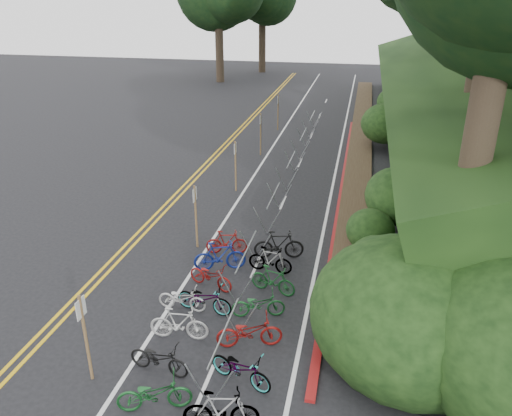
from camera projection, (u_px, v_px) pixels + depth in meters
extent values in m
plane|color=black|center=(125.00, 322.00, 14.71)|extent=(120.00, 120.00, 0.00)
cube|color=gold|center=(176.00, 194.00, 24.09)|extent=(0.12, 80.00, 0.01)
cube|color=gold|center=(182.00, 194.00, 24.04)|extent=(0.12, 80.00, 0.01)
cube|color=silver|center=(239.00, 199.00, 23.49)|extent=(0.12, 80.00, 0.01)
cube|color=silver|center=(328.00, 206.00, 22.68)|extent=(0.12, 80.00, 0.01)
cube|color=silver|center=(205.00, 386.00, 12.32)|extent=(0.10, 1.60, 0.01)
cube|color=silver|center=(256.00, 266.00, 17.70)|extent=(0.10, 1.60, 0.01)
cube|color=silver|center=(283.00, 202.00, 23.08)|extent=(0.10, 1.60, 0.01)
cube|color=silver|center=(300.00, 163.00, 28.46)|extent=(0.10, 1.60, 0.01)
cube|color=silver|center=(311.00, 135.00, 33.85)|extent=(0.10, 1.60, 0.01)
cube|color=silver|center=(320.00, 116.00, 39.23)|extent=(0.10, 1.60, 0.01)
cube|color=silver|center=(326.00, 101.00, 44.61)|extent=(0.10, 1.60, 0.01)
cube|color=maroon|center=(342.00, 190.00, 24.36)|extent=(0.25, 28.00, 0.10)
cube|color=black|center=(482.00, 101.00, 30.73)|extent=(12.32, 44.00, 9.11)
cube|color=#382819|center=(361.00, 137.00, 33.18)|extent=(1.40, 44.00, 0.16)
ellipsoid|color=#284C19|center=(377.00, 267.00, 15.60)|extent=(2.00, 2.80, 1.60)
ellipsoid|color=#284C19|center=(398.00, 196.00, 19.73)|extent=(2.60, 3.64, 2.08)
ellipsoid|color=#284C19|center=(418.00, 145.00, 24.71)|extent=(2.20, 3.08, 1.76)
ellipsoid|color=#284C19|center=(385.00, 123.00, 30.53)|extent=(3.00, 4.20, 2.40)
ellipsoid|color=#284C19|center=(394.00, 102.00, 35.71)|extent=(2.40, 3.36, 1.92)
ellipsoid|color=#284C19|center=(410.00, 84.00, 38.77)|extent=(2.80, 3.92, 2.24)
ellipsoid|color=#284C19|center=(370.00, 230.00, 18.39)|extent=(1.80, 2.52, 1.44)
ellipsoid|color=#284C19|center=(429.00, 116.00, 27.90)|extent=(3.20, 4.48, 2.56)
ellipsoid|color=black|center=(409.00, 312.00, 13.14)|extent=(5.28, 6.16, 3.52)
cylinder|color=#2D2319|center=(474.00, 167.00, 13.78)|extent=(0.85, 0.85, 6.63)
cylinder|color=#2D2319|center=(480.00, 61.00, 20.84)|extent=(0.91, 0.91, 7.64)
cylinder|color=#2D2319|center=(505.00, 21.00, 27.05)|extent=(0.96, 0.96, 8.66)
cylinder|color=#2D2319|center=(459.00, 32.00, 34.89)|extent=(0.88, 0.88, 7.14)
cylinder|color=#2D2319|center=(478.00, 10.00, 41.10)|extent=(0.93, 0.93, 8.15)
cylinder|color=#2D2319|center=(219.00, 50.00, 52.79)|extent=(0.85, 0.85, 6.63)
cylinder|color=#2D2319|center=(262.00, 46.00, 59.49)|extent=(0.83, 0.83, 6.12)
cylinder|color=gray|center=(224.00, 331.00, 12.43)|extent=(0.05, 2.89, 0.05)
cylinder|color=gray|center=(198.00, 386.00, 11.52)|extent=(0.60, 0.04, 1.18)
cylinder|color=gray|center=(221.00, 390.00, 11.41)|extent=(0.60, 0.04, 1.18)
cylinder|color=gray|center=(228.00, 318.00, 13.93)|extent=(0.60, 0.04, 1.18)
cylinder|color=gray|center=(248.00, 320.00, 13.82)|extent=(0.60, 0.04, 1.18)
cylinder|color=gray|center=(246.00, 251.00, 16.37)|extent=(0.05, 3.00, 0.05)
cylinder|color=gray|center=(227.00, 287.00, 15.39)|extent=(0.58, 0.04, 1.13)
cylinder|color=gray|center=(245.00, 290.00, 15.29)|extent=(0.58, 0.04, 1.13)
cylinder|color=gray|center=(248.00, 246.00, 17.91)|extent=(0.58, 0.04, 1.13)
cylinder|color=gray|center=(263.00, 248.00, 17.80)|extent=(0.58, 0.04, 1.13)
cylinder|color=gray|center=(273.00, 195.00, 20.85)|extent=(0.05, 3.00, 0.05)
cylinder|color=gray|center=(260.00, 221.00, 19.88)|extent=(0.58, 0.04, 1.13)
cylinder|color=gray|center=(274.00, 222.00, 19.77)|extent=(0.58, 0.04, 1.13)
cylinder|color=gray|center=(273.00, 195.00, 22.39)|extent=(0.58, 0.04, 1.13)
cylinder|color=gray|center=(285.00, 196.00, 22.28)|extent=(0.58, 0.04, 1.13)
cylinder|color=gray|center=(291.00, 159.00, 25.34)|extent=(0.05, 3.00, 0.05)
cylinder|color=gray|center=(281.00, 179.00, 24.36)|extent=(0.58, 0.04, 1.13)
cylinder|color=gray|center=(292.00, 179.00, 24.26)|extent=(0.58, 0.04, 1.13)
cylinder|color=gray|center=(289.00, 161.00, 26.88)|extent=(0.58, 0.04, 1.13)
cylinder|color=gray|center=(300.00, 162.00, 26.77)|extent=(0.58, 0.04, 1.13)
cylinder|color=gray|center=(303.00, 134.00, 29.82)|extent=(0.05, 3.00, 0.05)
cylinder|color=gray|center=(295.00, 150.00, 28.85)|extent=(0.58, 0.04, 1.13)
cylinder|color=gray|center=(305.00, 150.00, 28.74)|extent=(0.58, 0.04, 1.13)
cylinder|color=gray|center=(301.00, 137.00, 31.36)|extent=(0.58, 0.04, 1.13)
cylinder|color=gray|center=(310.00, 138.00, 31.25)|extent=(0.58, 0.04, 1.13)
cylinder|color=gray|center=(312.00, 115.00, 34.31)|extent=(0.05, 3.00, 0.05)
cylinder|color=gray|center=(305.00, 128.00, 33.33)|extent=(0.58, 0.04, 1.13)
cylinder|color=gray|center=(314.00, 129.00, 33.23)|extent=(0.58, 0.04, 1.13)
cylinder|color=gray|center=(310.00, 119.00, 35.84)|extent=(0.58, 0.04, 1.13)
cylinder|color=gray|center=(318.00, 119.00, 35.74)|extent=(0.58, 0.04, 1.13)
cylinder|color=brown|center=(86.00, 339.00, 12.09)|extent=(0.08, 0.08, 2.47)
cube|color=silver|center=(81.00, 308.00, 11.74)|extent=(0.02, 0.40, 0.50)
cylinder|color=brown|center=(196.00, 217.00, 18.58)|extent=(0.08, 0.08, 2.50)
cube|color=silver|center=(195.00, 195.00, 18.22)|extent=(0.02, 0.40, 0.50)
cylinder|color=brown|center=(236.00, 166.00, 23.96)|extent=(0.08, 0.08, 2.50)
cube|color=silver|center=(235.00, 148.00, 23.61)|extent=(0.02, 0.40, 0.50)
cylinder|color=brown|center=(261.00, 134.00, 29.35)|extent=(0.08, 0.08, 2.50)
cube|color=silver|center=(261.00, 119.00, 28.99)|extent=(0.02, 0.40, 0.50)
cylinder|color=brown|center=(278.00, 112.00, 34.73)|extent=(0.08, 0.08, 2.50)
cube|color=silver|center=(278.00, 99.00, 34.37)|extent=(0.02, 0.40, 0.50)
imported|color=beige|center=(182.00, 298.00, 15.17)|extent=(0.56, 1.53, 0.80)
imported|color=#144C1E|center=(154.00, 393.00, 11.49)|extent=(1.15, 1.85, 0.92)
imported|color=slate|center=(221.00, 410.00, 10.97)|extent=(0.81, 1.77, 1.03)
imported|color=black|center=(159.00, 358.00, 12.63)|extent=(0.82, 1.73, 0.87)
imported|color=slate|center=(241.00, 368.00, 12.26)|extent=(1.17, 1.84, 0.91)
imported|color=beige|center=(179.00, 323.00, 13.84)|extent=(0.60, 1.71, 1.01)
imported|color=maroon|center=(249.00, 332.00, 13.55)|extent=(1.13, 1.92, 0.95)
imported|color=slate|center=(204.00, 298.00, 15.03)|extent=(0.86, 1.85, 0.94)
imported|color=#144C1E|center=(258.00, 304.00, 14.84)|extent=(0.96, 1.70, 0.84)
imported|color=maroon|center=(211.00, 276.00, 16.29)|extent=(1.10, 1.76, 0.87)
imported|color=#144C1E|center=(273.00, 280.00, 15.99)|extent=(0.87, 1.64, 0.95)
imported|color=navy|center=(220.00, 256.00, 17.29)|extent=(1.10, 1.88, 1.09)
imported|color=slate|center=(270.00, 260.00, 17.19)|extent=(0.64, 1.61, 0.94)
imported|color=maroon|center=(227.00, 242.00, 18.42)|extent=(0.77, 1.60, 0.93)
imported|color=black|center=(279.00, 245.00, 18.07)|extent=(0.89, 1.89, 1.09)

